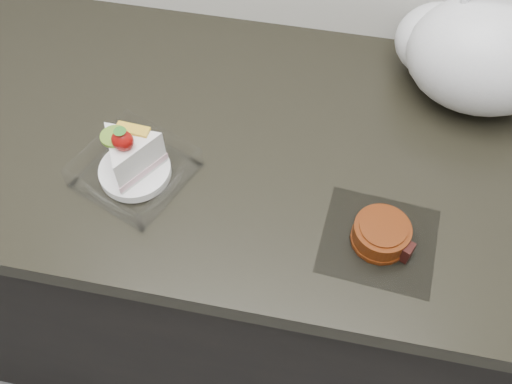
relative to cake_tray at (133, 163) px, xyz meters
name	(u,v)px	position (x,y,z in m)	size (l,w,h in m)	color
counter	(239,256)	(0.14, 0.12, -0.48)	(2.04, 0.64, 0.90)	black
cake_tray	(133,163)	(0.00, 0.00, 0.00)	(0.21, 0.21, 0.13)	white
mooncake_wrap	(382,236)	(0.41, -0.05, -0.02)	(0.19, 0.18, 0.04)	white
plastic_bag	(477,52)	(0.53, 0.30, 0.06)	(0.34, 0.30, 0.25)	white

